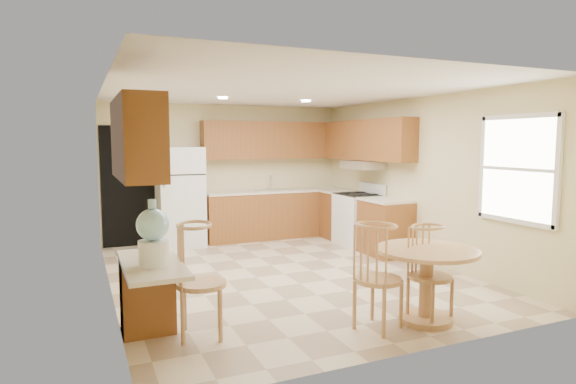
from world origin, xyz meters
name	(u,v)px	position (x,y,z in m)	size (l,w,h in m)	color
floor	(284,274)	(0.00, 0.00, 0.00)	(5.50, 5.50, 0.00)	beige
ceiling	(284,91)	(0.00, 0.00, 2.50)	(4.50, 5.50, 0.02)	white
wall_back	(227,172)	(0.00, 2.75, 1.25)	(4.50, 0.02, 2.50)	#CFC38B
wall_front	(413,211)	(0.00, -2.75, 1.25)	(4.50, 0.02, 2.50)	#CFC38B
wall_left	(108,191)	(-2.25, 0.00, 1.25)	(0.02, 5.50, 2.50)	#CFC38B
wall_right	(418,179)	(2.25, 0.00, 1.25)	(0.02, 5.50, 2.50)	#CFC38B
doorway	(130,186)	(-1.75, 2.73, 1.05)	(0.90, 0.02, 2.10)	black
base_cab_back	(276,215)	(0.88, 2.45, 0.43)	(2.75, 0.60, 0.87)	brown
counter_back	(276,191)	(0.88, 2.45, 0.89)	(2.75, 0.63, 0.04)	beige
base_cab_right_a	(340,215)	(1.95, 1.85, 0.43)	(0.60, 0.59, 0.87)	brown
counter_right_a	(341,192)	(1.95, 1.85, 0.89)	(0.63, 0.59, 0.04)	beige
base_cab_right_b	(386,228)	(1.95, 0.40, 0.43)	(0.60, 0.80, 0.87)	brown
counter_right_b	(386,200)	(1.95, 0.40, 0.89)	(0.63, 0.80, 0.04)	beige
upper_cab_back	(273,140)	(0.88, 2.58, 1.85)	(2.75, 0.33, 0.70)	brown
upper_cab_right	(367,140)	(2.08, 1.21, 1.85)	(0.33, 2.42, 0.70)	brown
upper_cab_left	(136,139)	(-2.08, -1.60, 1.85)	(0.33, 1.40, 0.70)	brown
sink	(275,190)	(0.85, 2.45, 0.91)	(0.78, 0.44, 0.01)	silver
range_hood	(363,165)	(2.00, 1.18, 1.42)	(0.50, 0.76, 0.14)	silver
desk_pedestal	(147,295)	(-2.00, -1.32, 0.36)	(0.48, 0.42, 0.72)	brown
desk_top	(152,264)	(-2.00, -1.70, 0.75)	(0.50, 1.20, 0.04)	beige
window	(518,169)	(2.23, -1.85, 1.50)	(0.06, 1.12, 1.30)	white
can_light_a	(223,98)	(-0.50, 1.20, 2.48)	(0.14, 0.14, 0.02)	white
can_light_b	(306,101)	(0.90, 1.20, 2.48)	(0.14, 0.14, 0.02)	white
refrigerator	(180,197)	(-0.95, 2.40, 0.87)	(0.76, 0.74, 1.73)	white
stove	(358,219)	(1.92, 1.18, 0.47)	(0.65, 0.76, 1.09)	white
dining_table	(426,274)	(0.62, -2.20, 0.50)	(1.02, 1.02, 0.76)	tan
chair_table_a	(385,268)	(0.07, -2.26, 0.63)	(0.46, 0.59, 1.03)	tan
chair_table_b	(437,266)	(0.67, -2.29, 0.59)	(0.43, 0.45, 0.97)	tan
chair_desk	(204,271)	(-1.55, -1.75, 0.65)	(0.47, 0.61, 1.06)	tan
water_crock	(153,236)	(-2.00, -1.83, 1.03)	(0.28, 0.28, 0.57)	white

